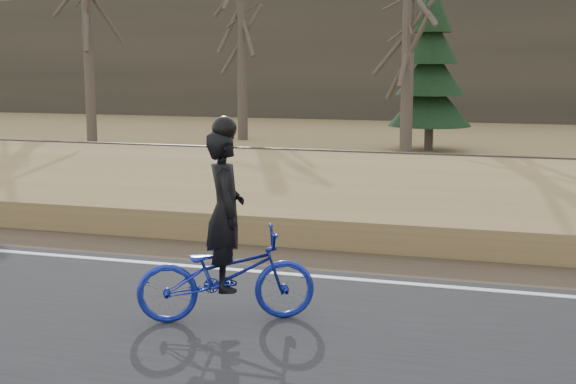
# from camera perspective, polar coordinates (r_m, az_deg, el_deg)

# --- Properties ---
(ground) EXTENTS (120.00, 120.00, 0.00)m
(ground) POSITION_cam_1_polar(r_m,az_deg,el_deg) (9.92, 17.81, -7.65)
(ground) COLOR #8F6B48
(ground) RESTS_ON ground
(road) EXTENTS (120.00, 6.00, 0.06)m
(road) POSITION_cam_1_polar(r_m,az_deg,el_deg) (7.55, 18.03, -12.86)
(road) COLOR black
(road) RESTS_ON ground
(edge_line) EXTENTS (120.00, 0.12, 0.01)m
(edge_line) POSITION_cam_1_polar(r_m,az_deg,el_deg) (10.09, 17.82, -6.97)
(edge_line) COLOR silver
(edge_line) RESTS_ON road
(shoulder) EXTENTS (120.00, 1.60, 0.04)m
(shoulder) POSITION_cam_1_polar(r_m,az_deg,el_deg) (11.07, 17.75, -5.77)
(shoulder) COLOR #473A2B
(shoulder) RESTS_ON ground
(embankment) EXTENTS (120.00, 5.00, 0.44)m
(embankment) POSITION_cam_1_polar(r_m,az_deg,el_deg) (13.95, 17.67, -1.84)
(embankment) COLOR #8F6B48
(embankment) RESTS_ON ground
(ballast) EXTENTS (120.00, 3.00, 0.45)m
(ballast) POSITION_cam_1_polar(r_m,az_deg,el_deg) (17.70, 17.57, 0.48)
(ballast) COLOR slate
(ballast) RESTS_ON ground
(railroad) EXTENTS (120.00, 2.40, 0.29)m
(railroad) POSITION_cam_1_polar(r_m,az_deg,el_deg) (17.66, 17.62, 1.45)
(railroad) COLOR black
(railroad) RESTS_ON ballast
(treeline_backdrop) EXTENTS (120.00, 4.00, 6.00)m
(treeline_backdrop) POSITION_cam_1_polar(r_m,az_deg,el_deg) (39.51, 17.56, 9.19)
(treeline_backdrop) COLOR #383328
(treeline_backdrop) RESTS_ON ground
(cyclist) EXTENTS (2.00, 1.39, 2.20)m
(cyclist) POSITION_cam_1_polar(r_m,az_deg,el_deg) (8.58, -4.43, -4.66)
(cyclist) COLOR navy
(cyclist) RESTS_ON road
(bare_tree_far_left) EXTENTS (0.36, 0.36, 7.95)m
(bare_tree_far_left) POSITION_cam_1_polar(r_m,az_deg,el_deg) (28.52, -14.06, 11.40)
(bare_tree_far_left) COLOR #4C4338
(bare_tree_far_left) RESTS_ON ground
(bare_tree_left) EXTENTS (0.36, 0.36, 7.14)m
(bare_tree_left) POSITION_cam_1_polar(r_m,az_deg,el_deg) (28.71, -3.30, 10.83)
(bare_tree_left) COLOR #4C4338
(bare_tree_left) RESTS_ON ground
(bare_tree_near_left) EXTENTS (0.36, 0.36, 6.36)m
(bare_tree_near_left) POSITION_cam_1_polar(r_m,az_deg,el_deg) (23.51, 8.53, 10.13)
(bare_tree_near_left) COLOR #4C4338
(bare_tree_near_left) RESTS_ON ground
(conifer) EXTENTS (2.60, 2.60, 5.20)m
(conifer) POSITION_cam_1_polar(r_m,az_deg,el_deg) (25.57, 10.11, 8.40)
(conifer) COLOR #4C4338
(conifer) RESTS_ON ground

